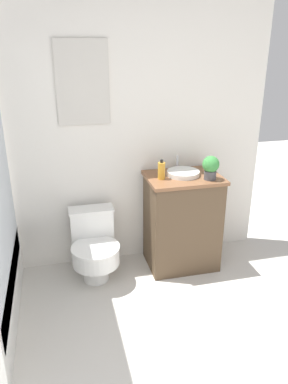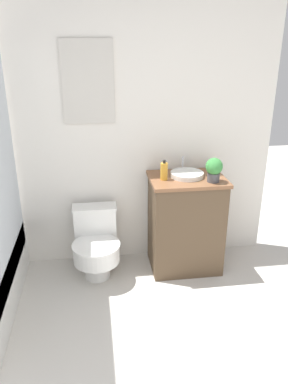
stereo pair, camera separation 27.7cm
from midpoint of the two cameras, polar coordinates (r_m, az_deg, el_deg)
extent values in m
cube|color=white|center=(3.24, -6.41, 9.56)|extent=(3.31, 0.05, 2.50)
cube|color=beige|center=(3.14, -5.96, 16.27)|extent=(0.42, 0.02, 0.66)
cube|color=beige|center=(3.14, -5.96, 16.26)|extent=(0.39, 0.01, 0.63)
cylinder|color=white|center=(3.36, -4.76, -11.35)|extent=(0.22, 0.22, 0.19)
cylinder|color=white|center=(3.23, -4.80, -9.38)|extent=(0.40, 0.40, 0.14)
cylinder|color=white|center=(3.19, -4.85, -8.15)|extent=(0.41, 0.41, 0.02)
cube|color=white|center=(3.37, -5.12, -5.18)|extent=(0.37, 0.17, 0.34)
cube|color=white|center=(3.30, -5.22, -2.37)|extent=(0.39, 0.17, 0.02)
cube|color=brown|center=(3.38, 8.65, -5.01)|extent=(0.61, 0.45, 0.84)
cube|color=brown|center=(3.21, 9.08, 1.91)|extent=(0.64, 0.48, 0.03)
cylinder|color=white|center=(3.22, 9.02, 2.62)|extent=(0.28, 0.28, 0.04)
cylinder|color=silver|center=(3.35, 8.27, 4.28)|extent=(0.02, 0.02, 0.13)
cylinder|color=gold|center=(3.11, 5.63, 3.10)|extent=(0.06, 0.06, 0.14)
cylinder|color=black|center=(3.08, 5.69, 4.57)|extent=(0.02, 0.02, 0.02)
cylinder|color=#4C4C51|center=(3.14, 13.03, 2.16)|extent=(0.10, 0.10, 0.08)
sphere|color=#3D8E42|center=(3.11, 13.18, 3.79)|extent=(0.14, 0.14, 0.14)
camera|label=1|loc=(0.14, -87.31, 1.08)|focal=35.00mm
camera|label=2|loc=(0.14, 92.69, -1.08)|focal=35.00mm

